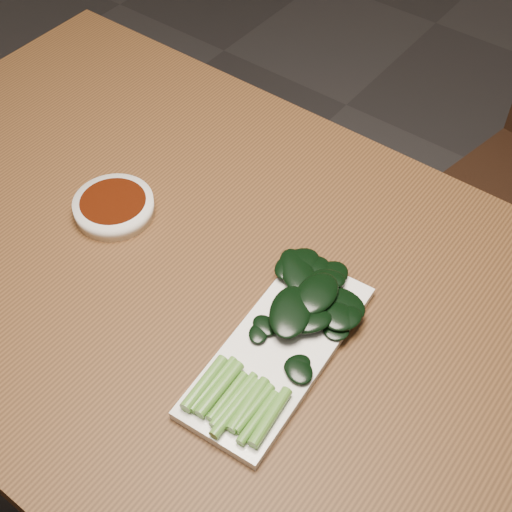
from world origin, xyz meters
name	(u,v)px	position (x,y,z in m)	size (l,w,h in m)	color
ground	(236,489)	(0.00, 0.00, 0.00)	(6.00, 6.00, 0.00)	#302D2D
table	(226,310)	(0.00, 0.00, 0.68)	(1.40, 0.80, 0.75)	#4D2E16
sauce_bowl	(114,207)	(-0.22, 0.00, 0.76)	(0.13, 0.13, 0.03)	white
serving_plate	(279,350)	(0.13, -0.05, 0.76)	(0.15, 0.32, 0.01)	white
gai_lan	(294,320)	(0.13, -0.01, 0.77)	(0.17, 0.33, 0.02)	#538A2F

